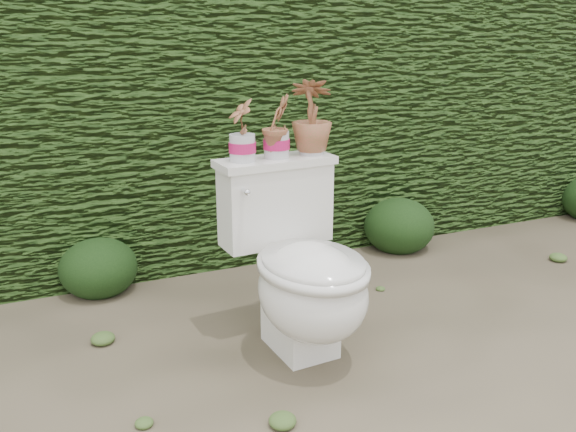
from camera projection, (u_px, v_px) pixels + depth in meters
name	position (u px, v px, depth m)	size (l,w,h in m)	color
ground	(349.00, 355.00, 2.51)	(60.00, 60.00, 0.00)	#72674F
hedge	(224.00, 113.00, 3.67)	(8.00, 1.00, 1.60)	#35581D
toilet	(302.00, 272.00, 2.45)	(0.51, 0.71, 0.78)	silver
potted_plant_left	(242.00, 132.00, 2.43)	(0.12, 0.08, 0.24)	#31641F
potted_plant_center	(276.00, 128.00, 2.49)	(0.13, 0.11, 0.25)	#31641F
potted_plant_right	(312.00, 119.00, 2.56)	(0.17, 0.17, 0.30)	#31641F
liriope_clump_1	(98.00, 262.00, 3.08)	(0.39, 0.39, 0.31)	#1E3A14
liriope_clump_2	(399.00, 221.00, 3.68)	(0.42, 0.42, 0.34)	#1E3A14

